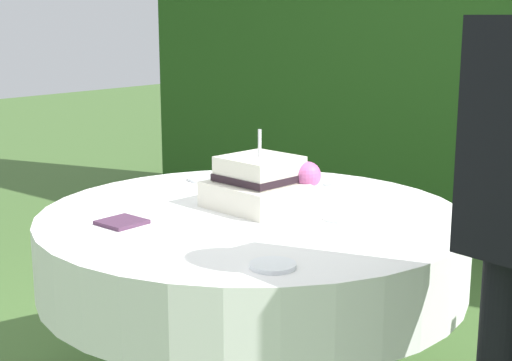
# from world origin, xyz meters

# --- Properties ---
(cake_table) EXTENTS (1.43, 1.43, 0.76)m
(cake_table) POSITION_xyz_m (0.00, 0.00, 0.63)
(cake_table) COLOR #4C4C51
(cake_table) RESTS_ON ground_plane
(wedding_cake) EXTENTS (0.34, 0.33, 0.27)m
(wedding_cake) POSITION_xyz_m (-0.02, 0.08, 0.84)
(wedding_cake) COLOR silver
(wedding_cake) RESTS_ON cake_table
(serving_plate_near) EXTENTS (0.14, 0.14, 0.01)m
(serving_plate_near) POSITION_xyz_m (-0.01, 0.54, 0.76)
(serving_plate_near) COLOR white
(serving_plate_near) RESTS_ON cake_table
(serving_plate_far) EXTENTS (0.10, 0.10, 0.01)m
(serving_plate_far) POSITION_xyz_m (0.29, 0.10, 0.76)
(serving_plate_far) COLOR white
(serving_plate_far) RESTS_ON cake_table
(serving_plate_left) EXTENTS (0.12, 0.12, 0.01)m
(serving_plate_left) POSITION_xyz_m (0.40, -0.40, 0.76)
(serving_plate_left) COLOR white
(serving_plate_left) RESTS_ON cake_table
(serving_plate_right) EXTENTS (0.14, 0.14, 0.01)m
(serving_plate_right) POSITION_xyz_m (-0.46, 0.26, 0.76)
(serving_plate_right) COLOR white
(serving_plate_right) RESTS_ON cake_table
(napkin_stack) EXTENTS (0.13, 0.13, 0.01)m
(napkin_stack) POSITION_xyz_m (-0.23, -0.37, 0.76)
(napkin_stack) COLOR #4C2D47
(napkin_stack) RESTS_ON cake_table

